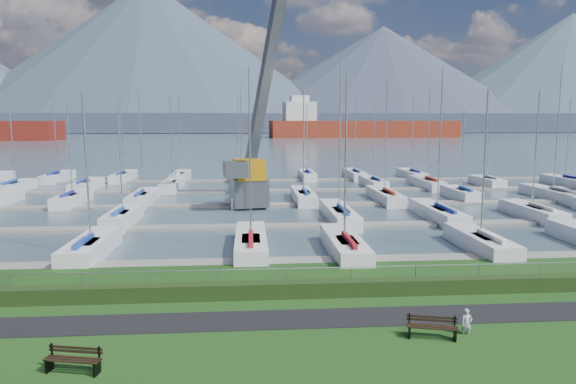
{
  "coord_description": "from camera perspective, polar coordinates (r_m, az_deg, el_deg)",
  "views": [
    {
      "loc": [
        -2.62,
        -22.38,
        7.85
      ],
      "look_at": [
        0.0,
        12.0,
        3.0
      ],
      "focal_mm": 32.0,
      "sensor_mm": 36.0,
      "label": 1
    }
  ],
  "objects": [
    {
      "name": "docks",
      "position": [
        49.12,
        -1.24,
        -1.45
      ],
      "size": [
        90.0,
        41.6,
        0.25
      ],
      "color": "slate",
      "rests_on": "water"
    },
    {
      "name": "fence",
      "position": [
        23.5,
        2.25,
        -8.44
      ],
      "size": [
        80.0,
        0.04,
        0.04
      ],
      "primitive_type": "cylinder",
      "rotation": [
        0.0,
        1.57,
        0.0
      ],
      "color": "gray",
      "rests_on": "grass"
    },
    {
      "name": "person",
      "position": [
        20.53,
        19.25,
        -13.25
      ],
      "size": [
        0.41,
        0.27,
        1.13
      ],
      "primitive_type": "imported",
      "rotation": [
        0.0,
        0.0,
        0.01
      ],
      "color": "#AEAFB5",
      "rests_on": "grass"
    },
    {
      "name": "mountains",
      "position": [
        428.88,
        -3.09,
        13.19
      ],
      "size": [
        1190.0,
        360.0,
        115.0
      ],
      "color": "#435262",
      "rests_on": "water"
    },
    {
      "name": "bench_left",
      "position": [
        18.16,
        -22.74,
        -16.8
      ],
      "size": [
        1.85,
        0.8,
        0.85
      ],
      "rotation": [
        0.0,
        0.0,
        -0.22
      ],
      "color": "black",
      "rests_on": "grass"
    },
    {
      "name": "sailboat_fleet",
      "position": [
        51.58,
        -3.78,
        5.3
      ],
      "size": [
        76.0,
        49.36,
        13.77
      ],
      "color": "#1F299B",
      "rests_on": "water"
    },
    {
      "name": "foothill",
      "position": [
        352.4,
        -3.97,
        7.69
      ],
      "size": [
        900.0,
        80.0,
        12.0
      ],
      "primitive_type": "cube",
      "color": "#3F465C",
      "rests_on": "water"
    },
    {
      "name": "water",
      "position": [
        282.52,
        -3.85,
        6.32
      ],
      "size": [
        800.0,
        540.0,
        0.2
      ],
      "primitive_type": "cube",
      "color": "#455964"
    },
    {
      "name": "cargo_ship_mid",
      "position": [
        245.29,
        7.43,
        6.96
      ],
      "size": [
        89.05,
        22.86,
        21.5
      ],
      "rotation": [
        0.0,
        0.0,
        0.06
      ],
      "color": "maroon",
      "rests_on": "water"
    },
    {
      "name": "bench_right",
      "position": [
        19.88,
        15.71,
        -14.27
      ],
      "size": [
        1.85,
        0.84,
        0.85
      ],
      "rotation": [
        0.0,
        0.0,
        -0.24
      ],
      "color": "black",
      "rests_on": "grass"
    },
    {
      "name": "path",
      "position": [
        21.07,
        3.2,
        -13.85
      ],
      "size": [
        160.0,
        2.0,
        0.04
      ],
      "primitive_type": "cube",
      "color": "black",
      "rests_on": "grass"
    },
    {
      "name": "crane",
      "position": [
        48.83,
        -3.85,
        5.03
      ],
      "size": [
        6.54,
        13.2,
        22.35
      ],
      "rotation": [
        0.0,
        0.0,
        0.17
      ],
      "color": "#5C5E63",
      "rests_on": "water"
    },
    {
      "name": "hedge",
      "position": [
        23.37,
        2.35,
        -10.72
      ],
      "size": [
        80.0,
        0.7,
        0.7
      ],
      "primitive_type": "cube",
      "color": "#203513",
      "rests_on": "grass"
    }
  ]
}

